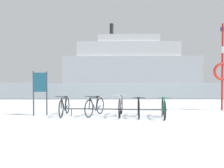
% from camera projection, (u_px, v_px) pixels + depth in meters
% --- Properties ---
extents(ground, '(80.00, 132.00, 0.08)m').
position_uv_depth(ground, '(106.00, 84.00, 60.02)').
color(ground, silver).
extents(bike_rack, '(3.81, 0.44, 0.31)m').
position_uv_depth(bike_rack, '(116.00, 110.00, 8.60)').
color(bike_rack, '#4C5156').
rests_on(bike_rack, ground).
extents(bicycle_0, '(0.46, 1.74, 0.78)m').
position_uv_depth(bicycle_0, '(64.00, 106.00, 8.84)').
color(bicycle_0, black).
rests_on(bicycle_0, ground).
extents(bicycle_1, '(0.71, 1.55, 0.79)m').
position_uv_depth(bicycle_1, '(95.00, 106.00, 8.81)').
color(bicycle_1, black).
rests_on(bicycle_1, ground).
extents(bicycle_2, '(0.46, 1.74, 0.85)m').
position_uv_depth(bicycle_2, '(121.00, 106.00, 8.70)').
color(bicycle_2, black).
rests_on(bicycle_2, ground).
extents(bicycle_3, '(0.46, 1.63, 0.76)m').
position_uv_depth(bicycle_3, '(139.00, 108.00, 8.54)').
color(bicycle_3, black).
rests_on(bicycle_3, ground).
extents(bicycle_4, '(0.46, 1.65, 0.78)m').
position_uv_depth(bicycle_4, '(164.00, 108.00, 8.37)').
color(bicycle_4, black).
rests_on(bicycle_4, ground).
extents(info_sign, '(0.54, 0.16, 1.73)m').
position_uv_depth(info_sign, '(40.00, 86.00, 8.87)').
color(info_sign, '#33383D').
rests_on(info_sign, ground).
extents(rescue_post, '(0.82, 0.13, 3.92)m').
position_uv_depth(rescue_post, '(222.00, 70.00, 10.28)').
color(rescue_post, red).
rests_on(rescue_post, ground).
extents(ferry_ship, '(51.25, 9.83, 22.41)m').
position_uv_depth(ferry_ship, '(131.00, 63.00, 86.33)').
color(ferry_ship, silver).
rests_on(ferry_ship, ground).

